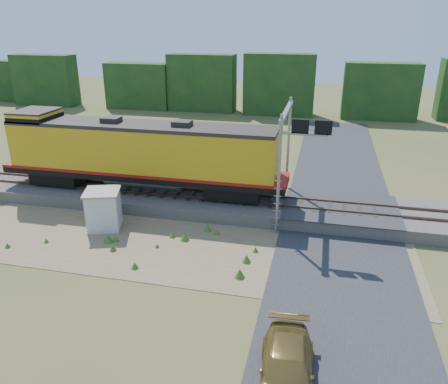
% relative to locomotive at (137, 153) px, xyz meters
% --- Properties ---
extents(ground, '(140.00, 140.00, 0.00)m').
position_rel_locomotive_xyz_m(ground, '(6.42, -6.00, -3.44)').
color(ground, '#475123').
rests_on(ground, ground).
extents(ballast, '(70.00, 5.00, 0.80)m').
position_rel_locomotive_xyz_m(ballast, '(6.42, 0.00, -3.04)').
color(ballast, slate).
rests_on(ballast, ground).
extents(rails, '(70.00, 1.54, 0.16)m').
position_rel_locomotive_xyz_m(rails, '(6.42, 0.00, -2.56)').
color(rails, brown).
rests_on(rails, ballast).
extents(dirt_shoulder, '(26.00, 8.00, 0.03)m').
position_rel_locomotive_xyz_m(dirt_shoulder, '(4.42, -5.50, -3.43)').
color(dirt_shoulder, '#8C7754').
rests_on(dirt_shoulder, ground).
extents(road, '(7.00, 66.00, 0.86)m').
position_rel_locomotive_xyz_m(road, '(13.42, -5.26, -3.35)').
color(road, '#38383A').
rests_on(road, ground).
extents(tree_line_north, '(130.00, 3.00, 6.50)m').
position_rel_locomotive_xyz_m(tree_line_north, '(6.42, 32.00, -0.37)').
color(tree_line_north, '#173C16').
rests_on(tree_line_north, ground).
extents(weed_clumps, '(15.00, 6.20, 0.56)m').
position_rel_locomotive_xyz_m(weed_clumps, '(2.92, -5.90, -3.44)').
color(weed_clumps, '#406F1F').
rests_on(weed_clumps, ground).
extents(locomotive, '(19.49, 2.97, 5.03)m').
position_rel_locomotive_xyz_m(locomotive, '(0.00, 0.00, 0.00)').
color(locomotive, black).
rests_on(locomotive, rails).
extents(shed, '(2.53, 2.53, 2.38)m').
position_rel_locomotive_xyz_m(shed, '(-0.39, -4.43, -2.23)').
color(shed, silver).
rests_on(shed, ground).
extents(signal_gantry, '(2.79, 6.20, 7.05)m').
position_rel_locomotive_xyz_m(signal_gantry, '(10.10, -0.66, 1.85)').
color(signal_gantry, gray).
rests_on(signal_gantry, ground).
extents(car, '(2.14, 4.67, 1.32)m').
position_rel_locomotive_xyz_m(car, '(11.42, -14.18, -2.78)').
color(car, olive).
rests_on(car, ground).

